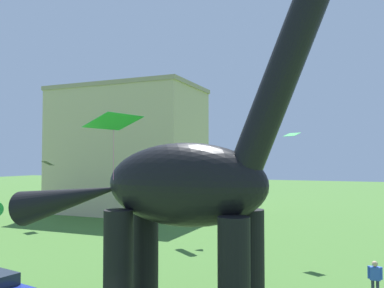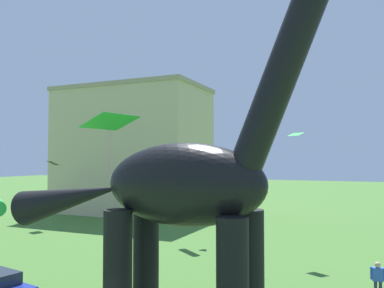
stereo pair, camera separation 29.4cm
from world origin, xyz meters
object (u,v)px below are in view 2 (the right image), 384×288
(kite_near_low, at_px, (53,163))
(person_watching_child, at_px, (225,260))
(dinosaur_sculpture, at_px, (182,184))
(kite_mid_left, at_px, (296,134))
(person_photographer, at_px, (378,277))
(kite_trailing, at_px, (110,122))
(kite_mid_center, at_px, (194,152))
(kite_apex, at_px, (3,206))

(kite_near_low, bearing_deg, person_watching_child, -22.25)
(person_watching_child, bearing_deg, dinosaur_sculpture, -67.18)
(kite_mid_left, xyz_separation_m, kite_near_low, (-23.91, 2.15, -2.11))
(person_photographer, relative_size, kite_trailing, 1.03)
(person_watching_child, distance_m, kite_trailing, 14.99)
(person_photographer, xyz_separation_m, kite_mid_left, (-4.94, 7.76, 7.20))
(dinosaur_sculpture, distance_m, kite_near_low, 27.96)
(dinosaur_sculpture, xyz_separation_m, kite_near_low, (-22.17, 17.03, 0.59))
(person_photographer, bearing_deg, kite_mid_center, 103.89)
(kite_trailing, xyz_separation_m, kite_mid_left, (1.55, 19.70, 0.79))
(person_watching_child, relative_size, kite_apex, 0.41)
(dinosaur_sculpture, height_order, kite_mid_center, dinosaur_sculpture)
(person_photographer, bearing_deg, kite_near_low, 119.70)
(dinosaur_sculpture, distance_m, kite_mid_center, 17.75)
(kite_mid_center, relative_size, kite_trailing, 1.38)
(kite_apex, bearing_deg, dinosaur_sculpture, -5.77)
(person_watching_child, bearing_deg, kite_near_low, 172.06)
(kite_near_low, distance_m, kite_apex, 19.93)
(kite_mid_center, distance_m, kite_near_low, 15.55)
(kite_trailing, distance_m, kite_mid_left, 19.78)
(kite_near_low, bearing_deg, kite_trailing, -44.34)
(kite_mid_left, distance_m, kite_apex, 18.86)
(kite_trailing, bearing_deg, dinosaur_sculpture, 92.28)
(dinosaur_sculpture, distance_m, kite_mid_left, 15.22)
(person_watching_child, xyz_separation_m, kite_mid_left, (3.01, 6.40, 7.55))
(dinosaur_sculpture, xyz_separation_m, kite_trailing, (0.19, -4.83, 1.90))
(person_watching_child, height_order, kite_mid_left, kite_mid_left)
(kite_trailing, distance_m, kite_near_low, 31.30)
(kite_near_low, bearing_deg, kite_apex, -53.67)
(person_photographer, bearing_deg, person_watching_child, 128.93)
(kite_mid_left, bearing_deg, kite_mid_center, 169.86)
(kite_trailing, xyz_separation_m, kite_apex, (-10.62, 5.88, -3.29))
(kite_trailing, distance_m, kite_apex, 12.57)
(dinosaur_sculpture, bearing_deg, kite_mid_center, 109.49)
(kite_mid_center, bearing_deg, kite_trailing, -72.08)
(dinosaur_sculpture, xyz_separation_m, kite_mid_center, (-6.66, 16.38, 1.58))
(person_watching_child, xyz_separation_m, kite_mid_center, (-5.40, 7.90, 6.44))
(kite_mid_left, bearing_deg, person_watching_child, -115.21)
(kite_trailing, xyz_separation_m, kite_near_low, (-22.36, 21.85, -1.31))
(kite_trailing, relative_size, kite_near_low, 1.11)
(person_watching_child, xyz_separation_m, kite_trailing, (1.46, -13.30, 6.76))
(kite_mid_left, bearing_deg, person_photographer, -57.53)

